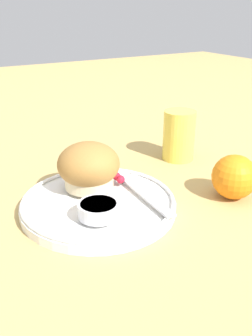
{
  "coord_description": "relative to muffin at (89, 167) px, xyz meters",
  "views": [
    {
      "loc": [
        0.47,
        -0.25,
        0.29
      ],
      "look_at": [
        0.01,
        0.02,
        0.06
      ],
      "focal_mm": 40.0,
      "sensor_mm": 36.0,
      "label": 1
    }
  ],
  "objects": [
    {
      "name": "ground_plane",
      "position": [
        0.03,
        0.02,
        -0.05
      ],
      "size": [
        3.0,
        3.0,
        0.0
      ],
      "primitive_type": "plane",
      "color": "tan"
    },
    {
      "name": "plate",
      "position": [
        0.04,
        -0.01,
        -0.04
      ],
      "size": [
        0.24,
        0.24,
        0.02
      ],
      "color": "white",
      "rests_on": "ground_plane"
    },
    {
      "name": "muffin",
      "position": [
        0.0,
        0.0,
        0.0
      ],
      "size": [
        0.1,
        0.1,
        0.07
      ],
      "color": "beige",
      "rests_on": "plate"
    },
    {
      "name": "cream_ramekin",
      "position": [
        0.09,
        -0.03,
        -0.02
      ],
      "size": [
        0.06,
        0.06,
        0.02
      ],
      "color": "silver",
      "rests_on": "plate"
    },
    {
      "name": "berry_pair",
      "position": [
        0.01,
        0.05,
        -0.03
      ],
      "size": [
        0.03,
        0.01,
        0.01
      ],
      "color": "#B7192D",
      "rests_on": "plate"
    },
    {
      "name": "butter_knife",
      "position": [
        0.06,
        0.06,
        -0.03
      ],
      "size": [
        0.17,
        0.02,
        0.0
      ],
      "rotation": [
        0.0,
        0.0,
        -0.05
      ],
      "color": "silver",
      "rests_on": "plate"
    },
    {
      "name": "orange_fruit",
      "position": [
        0.12,
        0.2,
        -0.02
      ],
      "size": [
        0.07,
        0.07,
        0.07
      ],
      "color": "orange",
      "rests_on": "ground_plane"
    },
    {
      "name": "juice_glass",
      "position": [
        -0.06,
        0.23,
        -0.0
      ],
      "size": [
        0.06,
        0.06,
        0.1
      ],
      "color": "#EAD14C",
      "rests_on": "ground_plane"
    }
  ]
}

